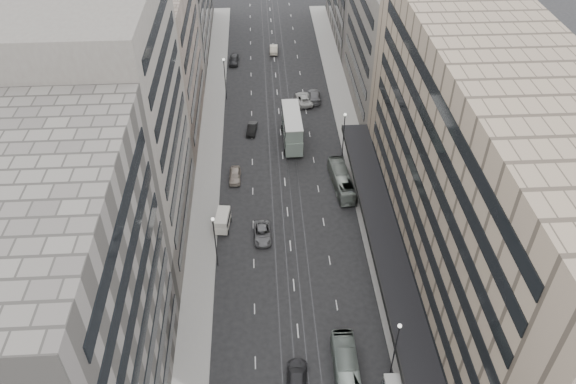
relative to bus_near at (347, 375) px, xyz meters
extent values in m
plane|color=black|center=(-4.69, 5.97, -1.45)|extent=(220.00, 220.00, 0.00)
cube|color=gray|center=(7.31, 43.47, -1.37)|extent=(4.00, 125.00, 0.15)
cube|color=gray|center=(-16.69, 43.47, -1.37)|extent=(4.00, 125.00, 0.15)
cube|color=#7E6D5C|center=(16.81, 13.97, 13.55)|extent=(15.00, 60.00, 30.00)
cube|color=black|center=(7.31, 13.97, 2.55)|extent=(4.40, 60.00, 0.50)
cube|color=#554F49|center=(16.81, 57.97, 10.55)|extent=(15.00, 28.00, 24.00)
cube|color=#5E5A55|center=(-26.19, -2.03, 13.55)|extent=(15.00, 28.00, 30.00)
cube|color=#554F49|center=(-26.19, 24.97, 15.55)|extent=(15.00, 26.00, 34.00)
cube|color=#6E5F56|center=(-26.19, 51.97, 11.05)|extent=(15.00, 28.00, 25.00)
cylinder|color=#262628|center=(5.01, 0.97, 2.55)|extent=(0.16, 0.16, 8.00)
sphere|color=silver|center=(5.01, 0.97, 6.65)|extent=(0.44, 0.44, 0.44)
cylinder|color=#262628|center=(5.01, 40.97, 2.55)|extent=(0.16, 0.16, 8.00)
sphere|color=silver|center=(5.01, 40.97, 6.65)|extent=(0.44, 0.44, 0.44)
cylinder|color=#262628|center=(-14.39, 17.97, 2.55)|extent=(0.16, 0.16, 8.00)
sphere|color=silver|center=(-14.39, 17.97, 6.65)|extent=(0.44, 0.44, 0.44)
cylinder|color=#262628|center=(-14.39, 60.97, 2.55)|extent=(0.16, 0.16, 8.00)
sphere|color=silver|center=(-14.39, 60.97, 6.65)|extent=(0.44, 0.44, 0.44)
imported|color=gray|center=(0.00, 0.00, 0.00)|extent=(2.59, 10.43, 2.89)
imported|color=gray|center=(3.81, 33.06, -0.05)|extent=(3.21, 10.18, 2.79)
cube|color=gray|center=(-2.92, 45.63, 0.41)|extent=(2.98, 10.16, 2.58)
cube|color=gray|center=(-2.92, 45.63, 2.82)|extent=(2.92, 9.75, 2.25)
cube|color=silver|center=(-2.92, 45.63, 4.01)|extent=(2.98, 10.16, 0.13)
cylinder|color=black|center=(-4.26, 41.96, -0.89)|extent=(0.33, 1.13, 1.12)
cylinder|color=black|center=(-1.45, 42.01, -0.89)|extent=(0.33, 1.13, 1.12)
cylinder|color=black|center=(-4.38, 49.24, -0.89)|extent=(0.33, 1.13, 1.12)
cylinder|color=black|center=(-1.57, 49.29, -0.89)|extent=(0.33, 1.13, 1.12)
cube|color=silver|center=(-13.89, 25.17, -0.54)|extent=(2.20, 4.05, 1.19)
cube|color=beige|center=(-13.89, 25.17, 0.52)|extent=(2.16, 3.97, 0.94)
cylinder|color=black|center=(-14.91, 24.01, -1.14)|extent=(0.25, 0.64, 0.62)
cylinder|color=black|center=(-13.19, 23.80, -1.14)|extent=(0.25, 0.64, 0.62)
cylinder|color=black|center=(-14.60, 26.54, -1.14)|extent=(0.25, 0.64, 0.62)
cylinder|color=black|center=(-12.87, 26.33, -1.14)|extent=(0.25, 0.64, 0.62)
imported|color=slate|center=(-8.44, 22.86, -0.75)|extent=(2.47, 5.09, 1.40)
imported|color=#242326|center=(-5.30, 0.19, -0.64)|extent=(2.90, 5.79, 1.61)
imported|color=gray|center=(-12.39, 36.09, -0.70)|extent=(1.88, 4.45, 1.50)
imported|color=black|center=(-9.66, 49.21, -0.75)|extent=(2.03, 4.39, 1.39)
imported|color=#B6B5B1|center=(0.13, 58.70, -0.65)|extent=(3.29, 6.01, 1.60)
imported|color=#5F5F61|center=(2.20, 59.69, -0.63)|extent=(2.53, 5.72, 1.63)
imported|color=#262628|center=(-13.19, 75.72, -0.62)|extent=(2.29, 4.96, 1.65)
imported|color=beige|center=(-4.67, 80.36, -0.68)|extent=(1.81, 4.72, 1.53)
camera|label=1|loc=(-8.16, -33.04, 52.57)|focal=35.00mm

